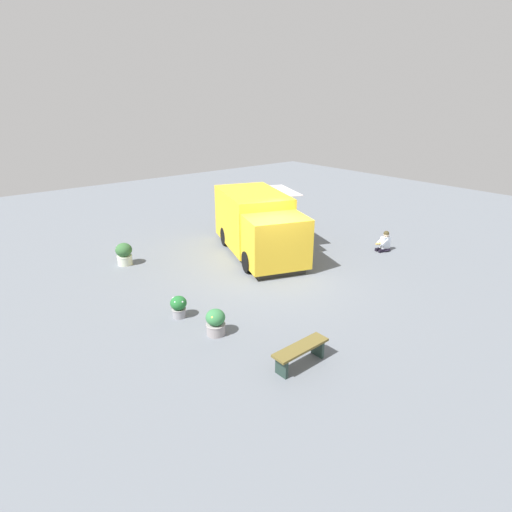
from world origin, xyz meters
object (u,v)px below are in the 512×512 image
at_px(planter_flowering_far, 179,306).
at_px(planter_flowering_side, 216,322).
at_px(planter_flowering_near, 124,253).
at_px(plaza_bench, 301,351).
at_px(person_customer, 385,243).
at_px(food_truck, 258,226).

relative_size(planter_flowering_far, planter_flowering_side, 0.89).
distance_m(planter_flowering_near, plaza_bench, 8.52).
bearing_deg(plaza_bench, person_customer, -157.56).
height_order(planter_flowering_far, plaza_bench, planter_flowering_far).
bearing_deg(planter_flowering_far, plaza_bench, 105.69).
bearing_deg(planter_flowering_near, food_truck, 155.10).
distance_m(person_customer, plaza_bench, 8.71).
height_order(food_truck, person_customer, food_truck).
xyz_separation_m(planter_flowering_near, planter_flowering_far, (0.38, 4.74, -0.09)).
bearing_deg(planter_flowering_far, person_customer, 177.33).
bearing_deg(food_truck, person_customer, 143.64).
relative_size(food_truck, plaza_bench, 3.79).
bearing_deg(planter_flowering_side, planter_flowering_far, -78.20).
bearing_deg(food_truck, planter_flowering_far, 27.50).
distance_m(planter_flowering_far, plaza_bench, 3.89).
distance_m(planter_flowering_near, planter_flowering_far, 4.76).
xyz_separation_m(person_customer, plaza_bench, (8.05, 3.33, 0.03)).
bearing_deg(planter_flowering_near, planter_flowering_far, 85.43).
bearing_deg(plaza_bench, food_truck, -121.83).
bearing_deg(person_customer, food_truck, -36.36).
height_order(food_truck, planter_flowering_far, food_truck).
height_order(person_customer, plaza_bench, person_customer).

